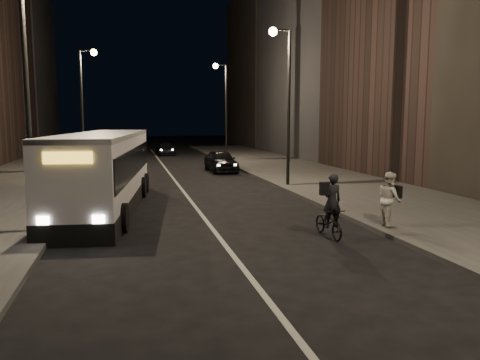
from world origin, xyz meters
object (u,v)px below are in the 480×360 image
city_bus (105,168)px  streetlight_left_far (86,93)px  streetlight_right_mid (284,86)px  cyclist_on_bicycle (330,216)px  pedestrian_woman (390,199)px  streetlight_right_far (223,99)px  streetlight_left_near (34,62)px  car_far (165,149)px  car_mid (120,155)px  car_near (221,161)px

city_bus → streetlight_left_far: bearing=104.0°
streetlight_right_mid → streetlight_left_far: bearing=136.8°
cyclist_on_bicycle → pedestrian_woman: bearing=6.9°
streetlight_right_far → streetlight_left_far: bearing=-150.6°
streetlight_left_near → streetlight_left_far: size_ratio=1.00×
city_bus → car_far: city_bus is taller
streetlight_left_near → streetlight_right_mid: bearing=36.9°
car_mid → streetlight_right_mid: bearing=116.0°
cyclist_on_bicycle → streetlight_right_far: bearing=83.3°
pedestrian_woman → car_far: (-4.57, 34.56, -0.44)m
car_mid → streetlight_right_far: bearing=-178.3°
streetlight_right_far → pedestrian_woman: streetlight_right_far is taller
streetlight_left_near → car_mid: (2.04, 23.20, -4.57)m
streetlight_right_mid → pedestrian_woman: (0.27, -10.00, -4.31)m
streetlight_right_mid → streetlight_left_far: same height
streetlight_left_near → car_far: bearing=78.9°
cyclist_on_bicycle → car_mid: bearing=102.1°
streetlight_left_near → car_near: (8.93, 16.30, -4.61)m
pedestrian_woman → car_far: bearing=14.8°
streetlight_left_far → car_far: 16.58m
city_bus → car_near: 14.36m
streetlight_right_far → city_bus: streetlight_right_far is taller
streetlight_right_far → streetlight_left_far: 12.24m
streetlight_right_mid → streetlight_left_near: size_ratio=1.00×
streetlight_right_far → car_near: bearing=-102.7°
streetlight_right_mid → car_mid: (-8.62, 15.20, -4.57)m
pedestrian_woman → car_far: size_ratio=0.42×
car_mid → car_far: car_mid is taller
city_bus → car_near: (7.20, 12.39, -0.93)m
streetlight_right_far → streetlight_left_far: size_ratio=1.00×
streetlight_right_mid → streetlight_left_near: (-10.66, -8.00, 0.00)m
streetlight_left_near → cyclist_on_bicycle: size_ratio=4.06×
streetlight_right_mid → city_bus: (-8.93, -4.09, -3.68)m
streetlight_right_far → car_near: 9.14m
car_far → streetlight_left_far: bearing=-116.4°
streetlight_right_mid → car_near: 9.65m
pedestrian_woman → city_bus: bearing=64.5°
city_bus → car_mid: bearing=96.1°
streetlight_left_far → car_mid: (2.04, 5.20, -4.57)m
streetlight_left_far → city_bus: streetlight_left_far is taller
streetlight_left_far → streetlight_right_mid: bearing=-43.2°
city_bus → pedestrian_woman: size_ratio=6.53×
car_near → car_mid: car_mid is taller
car_mid → car_far: size_ratio=1.13×
cyclist_on_bicycle → car_far: cyclist_on_bicycle is taller
cyclist_on_bicycle → pedestrian_woman: size_ratio=1.12×
streetlight_right_mid → car_far: bearing=99.9°
streetlight_right_mid → streetlight_right_far: same height
streetlight_right_far → city_bus: 22.29m
streetlight_right_far → city_bus: (-8.93, -20.09, -3.68)m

